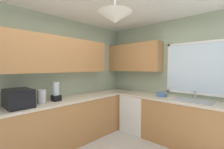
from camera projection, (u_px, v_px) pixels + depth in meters
room_shell at (104, 52)px, 2.89m from camera, size 3.54×4.05×2.67m
counter_run_left at (62, 123)px, 2.99m from camera, size 0.65×3.66×0.92m
counter_run_back at (177, 121)px, 3.10m from camera, size 2.63×0.65×0.92m
dishwasher at (137, 113)px, 3.73m from camera, size 0.60×0.60×0.87m
microwave at (18, 98)px, 2.42m from camera, size 0.48×0.36×0.29m
kettle at (42, 97)px, 2.67m from camera, size 0.15×0.15×0.24m
sink_assembly at (193, 100)px, 2.89m from camera, size 0.68×0.40×0.19m
bowl at (162, 95)px, 3.30m from camera, size 0.21×0.21×0.09m
blender_appliance at (56, 92)px, 2.88m from camera, size 0.15×0.15×0.36m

